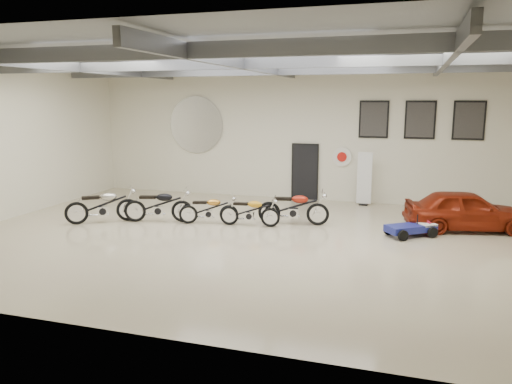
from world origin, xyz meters
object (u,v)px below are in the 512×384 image
(motorcycle_silver, at_px, (102,205))
(motorcycle_black, at_px, (158,205))
(banner_stand, at_px, (364,179))
(go_kart, at_px, (415,225))
(motorcycle_yellow, at_px, (250,211))
(motorcycle_gold, at_px, (209,209))
(motorcycle_red, at_px, (293,207))
(vintage_car, at_px, (466,210))

(motorcycle_silver, relative_size, motorcycle_black, 1.03)
(banner_stand, bearing_deg, go_kart, -62.64)
(motorcycle_black, height_order, motorcycle_yellow, motorcycle_black)
(banner_stand, distance_m, motorcycle_yellow, 5.16)
(motorcycle_black, relative_size, motorcycle_gold, 1.18)
(banner_stand, relative_size, motorcycle_red, 0.90)
(go_kart, bearing_deg, banner_stand, 78.62)
(motorcycle_black, distance_m, motorcycle_gold, 1.61)
(banner_stand, relative_size, vintage_car, 0.55)
(motorcycle_gold, bearing_deg, motorcycle_black, 170.79)
(banner_stand, bearing_deg, motorcycle_yellow, -124.00)
(motorcycle_gold, height_order, go_kart, motorcycle_gold)
(banner_stand, distance_m, motorcycle_red, 4.01)
(banner_stand, distance_m, vintage_car, 4.22)
(go_kart, xyz_separation_m, vintage_car, (1.43, 1.11, 0.29))
(motorcycle_black, bearing_deg, motorcycle_gold, -6.65)
(go_kart, bearing_deg, motorcycle_silver, 151.44)
(motorcycle_silver, distance_m, motorcycle_gold, 3.34)
(motorcycle_yellow, bearing_deg, motorcycle_gold, 177.94)
(motorcycle_silver, distance_m, go_kart, 9.45)
(motorcycle_black, relative_size, vintage_car, 0.60)
(motorcycle_gold, height_order, vintage_car, vintage_car)
(motorcycle_silver, relative_size, motorcycle_gold, 1.22)
(motorcycle_black, bearing_deg, vintage_car, -5.14)
(motorcycle_gold, bearing_deg, go_kart, -14.95)
(motorcycle_yellow, distance_m, motorcycle_red, 1.37)
(motorcycle_silver, xyz_separation_m, go_kart, (9.36, 1.28, -0.26))
(motorcycle_black, relative_size, go_kart, 1.24)
(motorcycle_silver, height_order, vintage_car, vintage_car)
(motorcycle_silver, distance_m, motorcycle_yellow, 4.63)
(motorcycle_silver, relative_size, motorcycle_red, 1.02)
(banner_stand, bearing_deg, vintage_car, -37.73)
(motorcycle_red, xyz_separation_m, vintage_car, (5.02, 0.84, 0.04))
(motorcycle_silver, xyz_separation_m, motorcycle_gold, (3.22, 0.87, -0.10))
(motorcycle_gold, relative_size, motorcycle_yellow, 0.98)
(motorcycle_gold, bearing_deg, banner_stand, 25.40)
(motorcycle_gold, relative_size, motorcycle_red, 0.84)
(banner_stand, distance_m, motorcycle_silver, 9.14)
(motorcycle_black, relative_size, motorcycle_red, 0.99)
(motorcycle_gold, xyz_separation_m, vintage_car, (7.57, 1.52, 0.13))
(motorcycle_gold, xyz_separation_m, motorcycle_red, (2.54, 0.67, 0.09))
(motorcycle_black, xyz_separation_m, motorcycle_gold, (1.59, 0.27, -0.09))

